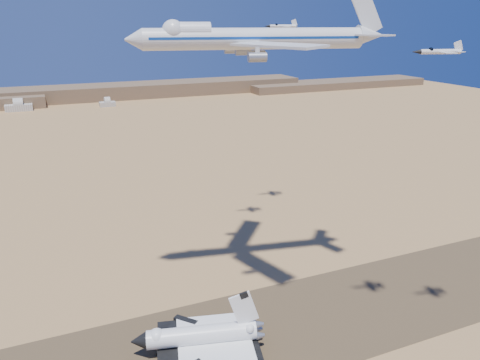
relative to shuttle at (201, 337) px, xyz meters
name	(u,v)px	position (x,y,z in m)	size (l,w,h in m)	color
ground	(195,350)	(-1.57, 1.19, -5.55)	(1200.00, 1200.00, 0.00)	#A67A4A
runway	(195,350)	(-1.57, 1.19, -5.52)	(600.00, 50.00, 0.06)	brown
ridgeline	(121,93)	(63.74, 528.49, 2.08)	(960.00, 90.00, 18.00)	brown
hangars	(15,108)	(-65.57, 479.62, -0.72)	(200.50, 29.50, 30.00)	beige
shuttle	(201,337)	(0.00, 0.00, 0.00)	(42.08, 32.16, 20.65)	white
carrier_747	(248,39)	(27.08, 25.17, 89.07)	(86.14, 65.35, 21.39)	silver
crew_a	(231,360)	(7.04, -8.31, -4.67)	(0.60, 0.39, 1.64)	orange
crew_c	(235,353)	(9.15, -6.20, -4.61)	(1.03, 0.53, 1.76)	orange
chase_jet_a	(439,51)	(60.45, -22.77, 86.90)	(13.96, 8.05, 3.54)	silver
chase_jet_e	(255,41)	(49.82, 68.89, 86.30)	(14.42, 8.15, 3.63)	silver
chase_jet_f	(282,26)	(71.41, 85.39, 92.20)	(15.75, 8.99, 3.98)	silver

